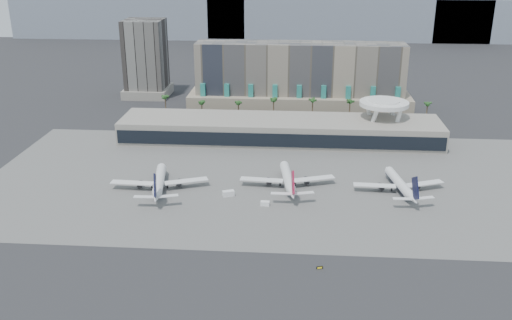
# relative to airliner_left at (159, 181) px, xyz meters

# --- Properties ---
(ground) EXTENTS (900.00, 900.00, 0.00)m
(ground) POSITION_rel_airliner_left_xyz_m (49.43, -40.72, -3.79)
(ground) COLOR #232326
(ground) RESTS_ON ground
(apron_pad) EXTENTS (260.00, 130.00, 0.06)m
(apron_pad) POSITION_rel_airliner_left_xyz_m (49.43, 14.28, -3.76)
(apron_pad) COLOR #5B5B59
(apron_pad) RESTS_ON ground
(mountain_ridge) EXTENTS (680.00, 60.00, 70.00)m
(mountain_ridge) POSITION_rel_airliner_left_xyz_m (77.31, 429.28, 26.10)
(mountain_ridge) COLOR gray
(mountain_ridge) RESTS_ON ground
(hotel) EXTENTS (140.00, 30.00, 42.00)m
(hotel) POSITION_rel_airliner_left_xyz_m (59.43, 133.69, 13.02)
(hotel) COLOR gray
(hotel) RESTS_ON ground
(office_tower) EXTENTS (30.00, 30.00, 52.00)m
(office_tower) POSITION_rel_airliner_left_xyz_m (-45.57, 159.28, 19.15)
(office_tower) COLOR black
(office_tower) RESTS_ON ground
(terminal) EXTENTS (170.00, 32.50, 14.50)m
(terminal) POSITION_rel_airliner_left_xyz_m (49.43, 69.12, 2.73)
(terminal) COLOR #9C9489
(terminal) RESTS_ON ground
(saucer_structure) EXTENTS (26.00, 26.00, 21.89)m
(saucer_structure) POSITION_rel_airliner_left_xyz_m (104.43, 75.28, 14.67)
(saucer_structure) COLOR white
(saucer_structure) RESTS_ON ground
(palm_row) EXTENTS (157.80, 2.80, 13.10)m
(palm_row) POSITION_rel_airliner_left_xyz_m (56.43, 104.28, 6.71)
(palm_row) COLOR brown
(palm_row) RESTS_ON ground
(airliner_left) EXTENTS (41.73, 43.27, 15.02)m
(airliner_left) POSITION_rel_airliner_left_xyz_m (0.00, 0.00, 0.00)
(airliner_left) COLOR white
(airliner_left) RESTS_ON ground
(airliner_centre) EXTENTS (41.67, 43.13, 14.92)m
(airliner_centre) POSITION_rel_airliner_left_xyz_m (55.22, 7.17, -0.02)
(airliner_centre) COLOR white
(airliner_centre) RESTS_ON ground
(airliner_right) EXTENTS (39.33, 40.80, 14.17)m
(airliner_right) POSITION_rel_airliner_left_xyz_m (103.08, 5.39, -0.21)
(airliner_right) COLOR white
(airliner_right) RESTS_ON ground
(service_vehicle_a) EXTENTS (5.35, 3.97, 2.35)m
(service_vehicle_a) POSITION_rel_airliner_left_xyz_m (30.53, -4.82, -2.61)
(service_vehicle_a) COLOR white
(service_vehicle_a) RESTS_ON ground
(service_vehicle_b) EXTENTS (3.69, 2.23, 1.85)m
(service_vehicle_b) POSITION_rel_airliner_left_xyz_m (46.47, -12.97, -2.86)
(service_vehicle_b) COLOR white
(service_vehicle_b) RESTS_ON ground
(taxiway_sign) EXTENTS (2.15, 0.90, 0.98)m
(taxiway_sign) POSITION_rel_airliner_left_xyz_m (67.16, -59.69, -3.30)
(taxiway_sign) COLOR black
(taxiway_sign) RESTS_ON ground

